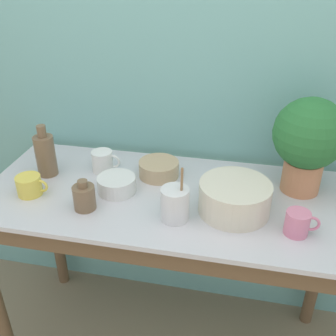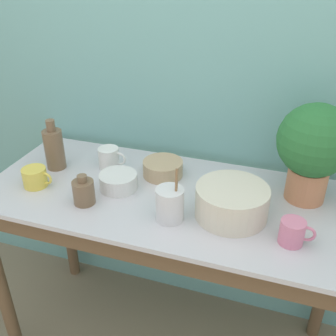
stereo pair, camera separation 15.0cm
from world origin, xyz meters
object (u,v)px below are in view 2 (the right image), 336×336
(potted_plant, at_px, (314,146))
(bowl_small_enamel_white, at_px, (118,181))
(mug_white, at_px, (109,158))
(mug_yellow, at_px, (35,177))
(utensil_cup, at_px, (170,204))
(bottle_short, at_px, (84,192))
(mug_pink, at_px, (293,232))
(bowl_wash_large, at_px, (232,202))
(bottle_tall, at_px, (54,148))
(bowl_small_tan, at_px, (163,168))

(potted_plant, bearing_deg, bowl_small_enamel_white, -167.16)
(mug_white, relative_size, mug_yellow, 0.98)
(potted_plant, distance_m, utensil_cup, 0.56)
(bottle_short, height_order, mug_pink, bottle_short)
(bowl_small_enamel_white, height_order, utensil_cup, utensil_cup)
(bowl_wash_large, relative_size, bottle_tall, 1.17)
(bowl_small_enamel_white, bearing_deg, potted_plant, 12.84)
(bowl_small_tan, height_order, bowl_small_enamel_white, bowl_small_tan)
(mug_white, bearing_deg, mug_pink, -19.03)
(bottle_short, height_order, bowl_small_tan, bottle_short)
(mug_pink, height_order, bowl_small_tan, mug_pink)
(bottle_short, distance_m, mug_yellow, 0.25)
(bowl_wash_large, xyz_separation_m, utensil_cup, (-0.20, -0.09, 0.00))
(mug_yellow, bearing_deg, mug_white, 47.33)
(bottle_tall, bearing_deg, mug_yellow, -88.17)
(bottle_tall, distance_m, mug_pink, 1.04)
(bottle_tall, relative_size, bowl_small_tan, 1.32)
(mug_white, bearing_deg, utensil_cup, -36.61)
(bowl_small_enamel_white, bearing_deg, bottle_short, -120.18)
(bowl_wash_large, distance_m, bowl_small_enamel_white, 0.47)
(bottle_tall, distance_m, mug_white, 0.24)
(mug_white, bearing_deg, bowl_small_enamel_white, -53.12)
(bowl_wash_large, xyz_separation_m, bowl_small_enamel_white, (-0.47, 0.04, -0.03))
(mug_white, distance_m, mug_pink, 0.84)
(bottle_short, distance_m, mug_pink, 0.77)
(bottle_short, bearing_deg, mug_pink, 0.70)
(mug_white, bearing_deg, bowl_small_tan, 2.04)
(bottle_short, bearing_deg, bowl_small_enamel_white, 59.82)
(bowl_wash_large, bearing_deg, mug_yellow, -176.42)
(bowl_wash_large, relative_size, mug_white, 2.08)
(bowl_wash_large, xyz_separation_m, bottle_tall, (-0.80, 0.11, 0.04))
(mug_pink, bearing_deg, bottle_short, -179.30)
(bottle_tall, relative_size, mug_white, 1.78)
(mug_yellow, distance_m, utensil_cup, 0.59)
(potted_plant, height_order, mug_pink, potted_plant)
(bottle_short, bearing_deg, mug_white, 96.22)
(bottle_tall, distance_m, utensil_cup, 0.63)
(mug_pink, relative_size, utensil_cup, 0.56)
(bowl_wash_large, bearing_deg, bowl_small_enamel_white, 175.09)
(bowl_wash_large, distance_m, mug_pink, 0.24)
(mug_white, bearing_deg, bottle_tall, -161.17)
(mug_yellow, bearing_deg, utensil_cup, -3.85)
(mug_white, xyz_separation_m, bowl_small_enamel_white, (0.11, -0.15, -0.01))
(bowl_small_tan, bearing_deg, mug_pink, -27.29)
(potted_plant, relative_size, mug_white, 3.04)
(potted_plant, distance_m, bottle_short, 0.87)
(potted_plant, height_order, bottle_tall, potted_plant)
(potted_plant, xyz_separation_m, bottle_tall, (-1.05, -0.09, -0.13))
(mug_pink, bearing_deg, bowl_small_tan, 152.71)
(bowl_small_enamel_white, bearing_deg, bottle_tall, 168.02)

